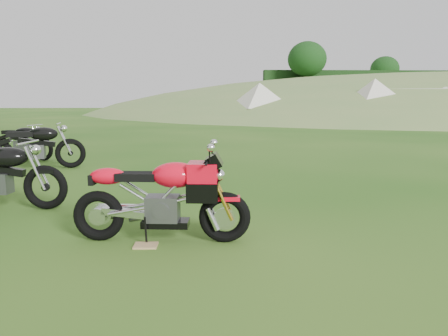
{
  "coord_description": "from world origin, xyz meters",
  "views": [
    {
      "loc": [
        -0.25,
        -5.71,
        1.52
      ],
      "look_at": [
        0.03,
        0.4,
        0.53
      ],
      "focal_mm": 35.0,
      "sensor_mm": 36.0,
      "label": 1
    }
  ],
  "objects_px": {
    "vintage_moto_b": "(35,145)",
    "tent_right": "(374,101)",
    "tent_mid": "(259,102)",
    "vintage_moto_d": "(21,141)",
    "caravan": "(410,105)",
    "sport_motorcycle": "(161,192)",
    "plywood_board": "(146,245)"
  },
  "relations": [
    {
      "from": "sport_motorcycle",
      "to": "plywood_board",
      "type": "height_order",
      "value": "sport_motorcycle"
    },
    {
      "from": "tent_mid",
      "to": "tent_right",
      "type": "xyz_separation_m",
      "value": [
        6.55,
        -1.92,
        0.06
      ]
    },
    {
      "from": "plywood_board",
      "to": "vintage_moto_b",
      "type": "xyz_separation_m",
      "value": [
        -2.98,
        5.04,
        0.52
      ]
    },
    {
      "from": "sport_motorcycle",
      "to": "caravan",
      "type": "height_order",
      "value": "caravan"
    },
    {
      "from": "vintage_moto_d",
      "to": "sport_motorcycle",
      "type": "bearing_deg",
      "value": -38.51
    },
    {
      "from": "tent_right",
      "to": "vintage_moto_b",
      "type": "bearing_deg",
      "value": -139.62
    },
    {
      "from": "vintage_moto_d",
      "to": "caravan",
      "type": "height_order",
      "value": "caravan"
    },
    {
      "from": "sport_motorcycle",
      "to": "tent_mid",
      "type": "xyz_separation_m",
      "value": [
        3.96,
        22.95,
        0.71
      ]
    },
    {
      "from": "plywood_board",
      "to": "vintage_moto_b",
      "type": "relative_size",
      "value": 0.12
    },
    {
      "from": "plywood_board",
      "to": "vintage_moto_b",
      "type": "height_order",
      "value": "vintage_moto_b"
    },
    {
      "from": "tent_right",
      "to": "caravan",
      "type": "relative_size",
      "value": 0.68
    },
    {
      "from": "vintage_moto_b",
      "to": "vintage_moto_d",
      "type": "relative_size",
      "value": 1.12
    },
    {
      "from": "sport_motorcycle",
      "to": "plywood_board",
      "type": "relative_size",
      "value": 7.49
    },
    {
      "from": "sport_motorcycle",
      "to": "caravan",
      "type": "distance_m",
      "value": 25.83
    },
    {
      "from": "vintage_moto_b",
      "to": "plywood_board",
      "type": "bearing_deg",
      "value": -69.56
    },
    {
      "from": "vintage_moto_b",
      "to": "vintage_moto_d",
      "type": "xyz_separation_m",
      "value": [
        -0.9,
        1.49,
        -0.06
      ]
    },
    {
      "from": "vintage_moto_d",
      "to": "plywood_board",
      "type": "bearing_deg",
      "value": -40.14
    },
    {
      "from": "vintage_moto_b",
      "to": "tent_mid",
      "type": "relative_size",
      "value": 0.69
    },
    {
      "from": "tent_right",
      "to": "caravan",
      "type": "xyz_separation_m",
      "value": [
        2.76,
        1.13,
        -0.26
      ]
    },
    {
      "from": "plywood_board",
      "to": "caravan",
      "type": "xyz_separation_m",
      "value": [
        13.41,
        22.33,
        1.04
      ]
    },
    {
      "from": "vintage_moto_b",
      "to": "tent_right",
      "type": "distance_m",
      "value": 21.16
    },
    {
      "from": "vintage_moto_b",
      "to": "caravan",
      "type": "xyz_separation_m",
      "value": [
        16.4,
        17.29,
        0.52
      ]
    },
    {
      "from": "plywood_board",
      "to": "tent_right",
      "type": "relative_size",
      "value": 0.08
    },
    {
      "from": "vintage_moto_d",
      "to": "tent_right",
      "type": "xyz_separation_m",
      "value": [
        14.54,
        14.67,
        0.84
      ]
    },
    {
      "from": "vintage_moto_d",
      "to": "caravan",
      "type": "relative_size",
      "value": 0.4
    },
    {
      "from": "tent_mid",
      "to": "plywood_board",
      "type": "bearing_deg",
      "value": -120.58
    },
    {
      "from": "plywood_board",
      "to": "vintage_moto_d",
      "type": "relative_size",
      "value": 0.14
    },
    {
      "from": "vintage_moto_d",
      "to": "tent_mid",
      "type": "bearing_deg",
      "value": 83.4
    },
    {
      "from": "tent_mid",
      "to": "sport_motorcycle",
      "type": "bearing_deg",
      "value": -120.28
    },
    {
      "from": "plywood_board",
      "to": "tent_mid",
      "type": "distance_m",
      "value": 23.51
    },
    {
      "from": "sport_motorcycle",
      "to": "vintage_moto_d",
      "type": "xyz_separation_m",
      "value": [
        -4.03,
        6.36,
        -0.07
      ]
    },
    {
      "from": "tent_right",
      "to": "sport_motorcycle",
      "type": "bearing_deg",
      "value": -126.0
    }
  ]
}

